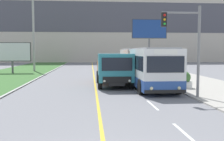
{
  "coord_description": "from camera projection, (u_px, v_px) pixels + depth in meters",
  "views": [
    {
      "loc": [
        -0.37,
        -5.08,
        2.74
      ],
      "look_at": [
        1.1,
        12.72,
        1.4
      ],
      "focal_mm": 42.0,
      "sensor_mm": 36.0,
      "label": 1
    }
  ],
  "objects": [
    {
      "name": "city_bus",
      "position": [
        144.0,
        66.0,
        21.2
      ],
      "size": [
        2.67,
        12.36,
        2.95
      ],
      "color": "white",
      "rests_on": "ground_plane"
    },
    {
      "name": "planter_round_near",
      "position": [
        184.0,
        81.0,
        18.81
      ],
      "size": [
        1.08,
        1.08,
        1.2
      ],
      "color": "silver",
      "rests_on": "sidewalk_right"
    },
    {
      "name": "apartment_block_background",
      "position": [
        92.0,
        21.0,
        65.44
      ],
      "size": [
        80.0,
        8.04,
        20.4
      ],
      "color": "beige",
      "rests_on": "ground_plane"
    },
    {
      "name": "billboard_large",
      "position": [
        149.0,
        31.0,
        37.89
      ],
      "size": [
        5.1,
        0.24,
        7.31
      ],
      "color": "#59595B",
      "rests_on": "ground_plane"
    },
    {
      "name": "planter_round_second",
      "position": [
        171.0,
        76.0,
        22.61
      ],
      "size": [
        1.09,
        1.09,
        1.21
      ],
      "color": "silver",
      "rests_on": "sidewalk_right"
    },
    {
      "name": "traffic_light_mast",
      "position": [
        187.0,
        39.0,
        14.88
      ],
      "size": [
        2.28,
        0.32,
        5.29
      ],
      "color": "slate",
      "rests_on": "ground_plane"
    },
    {
      "name": "utility_pole_far",
      "position": [
        33.0,
        30.0,
        34.9
      ],
      "size": [
        1.8,
        0.28,
        10.89
      ],
      "color": "#9E9E99",
      "rests_on": "ground_plane"
    },
    {
      "name": "dump_truck",
      "position": [
        114.0,
        70.0,
        19.84
      ],
      "size": [
        2.56,
        6.59,
        2.53
      ],
      "color": "black",
      "rests_on": "ground_plane"
    },
    {
      "name": "billboard_small",
      "position": [
        12.0,
        52.0,
        32.01
      ],
      "size": [
        4.5,
        0.24,
        3.78
      ],
      "color": "#59595B",
      "rests_on": "ground_plane"
    }
  ]
}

